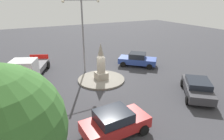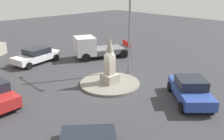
# 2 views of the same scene
# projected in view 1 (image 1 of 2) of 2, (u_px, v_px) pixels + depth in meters

# --- Properties ---
(ground_plane) EXTENTS (80.00, 80.00, 0.00)m
(ground_plane) POSITION_uv_depth(u_px,v_px,m) (101.00, 80.00, 18.35)
(ground_plane) COLOR #38383D
(traffic_island) EXTENTS (4.48, 4.48, 0.16)m
(traffic_island) POSITION_uv_depth(u_px,v_px,m) (101.00, 79.00, 18.33)
(traffic_island) COLOR gray
(traffic_island) RESTS_ON ground
(monument) EXTENTS (1.07, 1.07, 3.48)m
(monument) POSITION_uv_depth(u_px,v_px,m) (101.00, 65.00, 17.79)
(monument) COLOR #9E9687
(monument) RESTS_ON traffic_island
(streetlamp) EXTENTS (3.73, 0.28, 7.67)m
(streetlamp) POSITION_uv_depth(u_px,v_px,m) (83.00, 28.00, 18.69)
(streetlamp) COLOR slate
(streetlamp) RESTS_ON ground
(car_blue_far_side) EXTENTS (4.35, 4.24, 1.54)m
(car_blue_far_side) POSITION_uv_depth(u_px,v_px,m) (137.00, 59.00, 21.96)
(car_blue_far_side) COLOR #2D479E
(car_blue_far_side) RESTS_ON ground
(car_red_approaching) EXTENTS (3.97, 2.16, 1.56)m
(car_red_approaching) POSITION_uv_depth(u_px,v_px,m) (115.00, 122.00, 10.83)
(car_red_approaching) COLOR #B22323
(car_red_approaching) RESTS_ON ground
(car_dark_grey_waiting) EXTENTS (4.24, 4.60, 1.39)m
(car_dark_grey_waiting) POSITION_uv_depth(u_px,v_px,m) (197.00, 87.00, 15.21)
(car_dark_grey_waiting) COLOR #38383D
(car_dark_grey_waiting) RESTS_ON ground
(truck_white_parked_right) EXTENTS (4.16, 5.87, 2.21)m
(truck_white_parked_right) POSITION_uv_depth(u_px,v_px,m) (29.00, 68.00, 18.41)
(truck_white_parked_right) COLOR silver
(truck_white_parked_right) RESTS_ON ground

